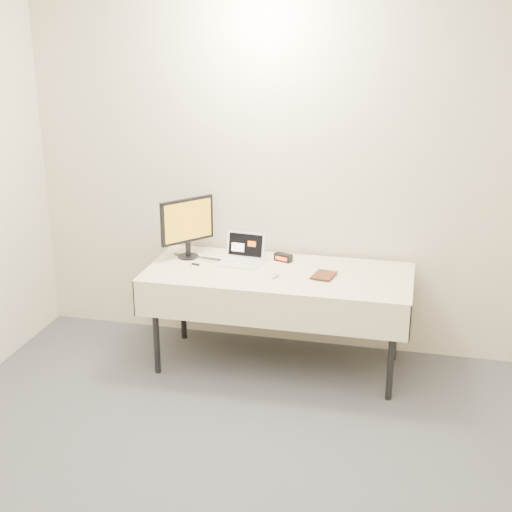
% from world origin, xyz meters
% --- Properties ---
extents(back_wall, '(4.00, 0.10, 2.70)m').
position_xyz_m(back_wall, '(0.00, 2.50, 1.35)').
color(back_wall, beige).
rests_on(back_wall, ground).
extents(table, '(1.86, 0.81, 0.74)m').
position_xyz_m(table, '(0.00, 2.05, 0.68)').
color(table, black).
rests_on(table, ground).
extents(laptop, '(0.32, 0.28, 0.20)m').
position_xyz_m(laptop, '(-0.30, 2.18, 0.79)').
color(laptop, white).
rests_on(laptop, table).
extents(monitor, '(0.30, 0.35, 0.45)m').
position_xyz_m(monitor, '(-0.71, 2.19, 1.00)').
color(monitor, black).
rests_on(monitor, table).
extents(book, '(0.14, 0.04, 0.19)m').
position_xyz_m(book, '(0.25, 2.03, 0.83)').
color(book, brown).
rests_on(book, table).
extents(alarm_clock, '(0.14, 0.10, 0.06)m').
position_xyz_m(alarm_clock, '(-0.01, 2.27, 0.77)').
color(alarm_clock, black).
rests_on(alarm_clock, table).
extents(clicker, '(0.06, 0.09, 0.02)m').
position_xyz_m(clicker, '(-0.00, 1.94, 0.75)').
color(clicker, silver).
rests_on(clicker, table).
extents(paper_form, '(0.18, 0.32, 0.00)m').
position_xyz_m(paper_form, '(0.32, 2.02, 0.74)').
color(paper_form, '#B2DAAD').
rests_on(paper_form, table).
extents(usb_dongle, '(0.06, 0.03, 0.01)m').
position_xyz_m(usb_dongle, '(-0.61, 2.04, 0.74)').
color(usb_dongle, black).
rests_on(usb_dongle, table).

